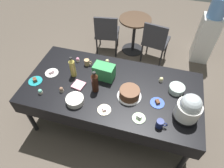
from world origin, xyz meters
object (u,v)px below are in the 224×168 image
cupcake_berry (78,60)px  round_cafe_table (134,29)px  ceramic_snack_bowl (75,100)px  maroon_chair_left (107,32)px  cupcake_vanilla (40,92)px  dessert_plate_teal (35,81)px  cupcake_cocoa (107,61)px  potluck_table (112,90)px  slow_cooker (189,108)px  dessert_plate_cobalt (157,103)px  dessert_plate_sage (139,118)px  water_cooler (208,33)px  soda_bottle_cola (95,82)px  coffee_mug_tan (87,62)px  glass_salad_bowl (177,89)px  cupcake_mint (61,90)px  coffee_mug_navy (160,124)px  soda_bottle_ginger_ale (72,67)px  maroon_chair_right (155,40)px  dessert_plate_cream (104,110)px  frosted_layer_cake (129,93)px  cupcake_rose (161,80)px  soda_carton (104,72)px  dessert_plate_white (52,73)px

cupcake_berry → round_cafe_table: (0.54, 1.43, -0.28)m
ceramic_snack_bowl → maroon_chair_left: size_ratio=0.24×
cupcake_vanilla → dessert_plate_teal: bearing=136.7°
maroon_chair_left → cupcake_cocoa: bearing=-72.6°
potluck_table → slow_cooker: size_ratio=6.37×
dessert_plate_cobalt → round_cafe_table: 1.97m
dessert_plate_sage → water_cooler: 2.38m
ceramic_snack_bowl → dessert_plate_sage: bearing=-1.1°
cupcake_berry → cupcake_cocoa: 0.41m
dessert_plate_sage → ceramic_snack_bowl: bearing=178.9°
soda_bottle_cola → coffee_mug_tan: bearing=122.9°
glass_salad_bowl → cupcake_mint: (-1.34, -0.39, -0.01)m
glass_salad_bowl → coffee_mug_navy: coffee_mug_navy is taller
soda_bottle_ginger_ale → slow_cooker: bearing=-10.6°
slow_cooker → coffee_mug_navy: size_ratio=2.84×
maroon_chair_right → water_cooler: (0.88, 0.33, 0.10)m
maroon_chair_left → water_cooler: (1.81, 0.33, 0.10)m
soda_bottle_ginger_ale → soda_bottle_cola: soda_bottle_cola is taller
slow_cooker → dessert_plate_cream: (-0.87, -0.15, -0.15)m
cupcake_vanilla → cupcake_cocoa: (0.62, 0.74, 0.00)m
coffee_mug_navy → ceramic_snack_bowl: bearing=177.1°
ceramic_snack_bowl → cupcake_mint: ceramic_snack_bowl is taller
soda_bottle_cola → maroon_chair_left: 1.72m
slow_cooker → dessert_plate_cream: bearing=-170.0°
cupcake_vanilla → soda_bottle_ginger_ale: soda_bottle_ginger_ale is taller
dessert_plate_cream → coffee_mug_tan: coffee_mug_tan is taller
glass_salad_bowl → maroon_chair_right: bearing=105.6°
frosted_layer_cake → maroon_chair_left: size_ratio=0.34×
soda_bottle_ginger_ale → glass_salad_bowl: bearing=4.0°
cupcake_berry → slow_cooker: bearing=-19.8°
soda_bottle_ginger_ale → coffee_mug_tan: (0.10, 0.24, -0.09)m
maroon_chair_left → maroon_chair_right: 0.92m
cupcake_mint → coffee_mug_tan: size_ratio=0.61×
coffee_mug_tan → water_cooler: (1.71, 1.56, -0.20)m
coffee_mug_tan → coffee_mug_navy: bearing=-32.9°
cupcake_vanilla → water_cooler: bearing=46.7°
cupcake_cocoa → maroon_chair_left: 1.22m
dessert_plate_cobalt → water_cooler: size_ratio=0.13×
cupcake_rose → soda_carton: 0.73m
slow_cooker → cupcake_berry: bearing=160.2°
slow_cooker → ceramic_snack_bowl: size_ratio=1.67×
soda_carton → water_cooler: size_ratio=0.21×
water_cooler → coffee_mug_navy: bearing=-105.8°
frosted_layer_cake → coffee_mug_tan: frosted_layer_cake is taller
glass_salad_bowl → cupcake_rose: 0.23m
cupcake_rose → coffee_mug_tan: 1.01m
cupcake_rose → water_cooler: water_cooler is taller
dessert_plate_white → cupcake_mint: cupcake_mint is taller
potluck_table → cupcake_berry: size_ratio=32.59×
dessert_plate_sage → coffee_mug_tan: 1.07m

